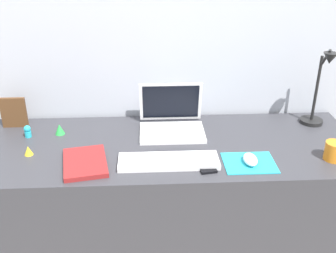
# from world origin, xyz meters

# --- Properties ---
(back_wall) EXTENTS (2.95, 0.05, 1.69)m
(back_wall) POSITION_xyz_m (0.00, 0.35, 0.84)
(back_wall) COLOR #B2B7C1
(back_wall) RESTS_ON ground_plane
(desk) EXTENTS (1.75, 0.62, 0.74)m
(desk) POSITION_xyz_m (0.00, 0.00, 0.37)
(desk) COLOR #38383D
(desk) RESTS_ON ground_plane
(laptop) EXTENTS (0.30, 0.25, 0.21)m
(laptop) POSITION_xyz_m (0.04, 0.16, 0.79)
(laptop) COLOR white
(laptop) RESTS_ON desk
(keyboard) EXTENTS (0.41, 0.13, 0.02)m
(keyboard) POSITION_xyz_m (0.01, -0.16, 0.75)
(keyboard) COLOR white
(keyboard) RESTS_ON desk
(mousepad) EXTENTS (0.21, 0.17, 0.00)m
(mousepad) POSITION_xyz_m (0.34, -0.17, 0.74)
(mousepad) COLOR #28B7CC
(mousepad) RESTS_ON desk
(mouse) EXTENTS (0.06, 0.10, 0.03)m
(mouse) POSITION_xyz_m (0.34, -0.18, 0.76)
(mouse) COLOR white
(mouse) RESTS_ON mousepad
(cell_phone) EXTENTS (0.08, 0.14, 0.01)m
(cell_phone) POSITION_xyz_m (0.16, -0.19, 0.74)
(cell_phone) COLOR black
(cell_phone) RESTS_ON desk
(desk_lamp) EXTENTS (0.11, 0.17, 0.39)m
(desk_lamp) POSITION_xyz_m (0.74, 0.16, 0.92)
(desk_lamp) COLOR black
(desk_lamp) RESTS_ON desk
(notebook_pad) EXTENTS (0.21, 0.27, 0.02)m
(notebook_pad) POSITION_xyz_m (-0.33, -0.15, 0.75)
(notebook_pad) COLOR maroon
(notebook_pad) RESTS_ON desk
(picture_frame) EXTENTS (0.12, 0.02, 0.15)m
(picture_frame) POSITION_xyz_m (-0.71, 0.22, 0.81)
(picture_frame) COLOR brown
(picture_frame) RESTS_ON desk
(coffee_mug) EXTENTS (0.08, 0.08, 0.08)m
(coffee_mug) POSITION_xyz_m (0.69, -0.16, 0.78)
(coffee_mug) COLOR orange
(coffee_mug) RESTS_ON desk
(toy_figurine_cyan) EXTENTS (0.03, 0.03, 0.06)m
(toy_figurine_cyan) POSITION_xyz_m (-0.62, 0.11, 0.77)
(toy_figurine_cyan) COLOR #28B7CC
(toy_figurine_cyan) RESTS_ON desk
(toy_figurine_green) EXTENTS (0.04, 0.04, 0.05)m
(toy_figurine_green) POSITION_xyz_m (-0.48, 0.13, 0.76)
(toy_figurine_green) COLOR green
(toy_figurine_green) RESTS_ON desk
(toy_figurine_yellow) EXTENTS (0.04, 0.04, 0.04)m
(toy_figurine_yellow) POSITION_xyz_m (-0.58, -0.06, 0.76)
(toy_figurine_yellow) COLOR yellow
(toy_figurine_yellow) RESTS_ON desk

